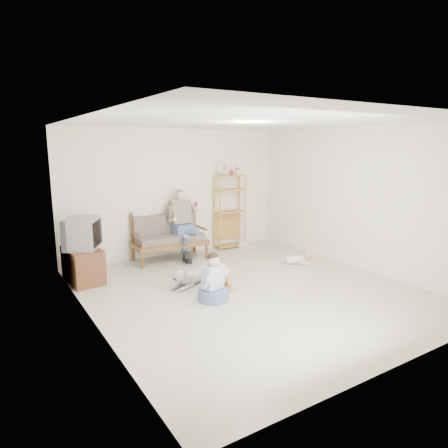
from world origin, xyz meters
TOP-DOWN VIEW (x-y plane):
  - floor at (0.00, 0.00)m, footprint 5.50×5.50m
  - ceiling at (0.00, 0.00)m, footprint 5.50×5.50m
  - wall_back at (0.00, 2.75)m, footprint 5.00×0.00m
  - wall_front at (0.00, -2.75)m, footprint 5.00×0.00m
  - wall_left at (-2.50, 0.00)m, footprint 0.00×5.50m
  - wall_right at (2.50, 0.00)m, footprint 0.00×5.50m
  - loveseat at (-0.36, 2.40)m, footprint 1.53×0.76m
  - man at (-0.08, 2.22)m, footprint 0.55×0.79m
  - etagere at (1.26, 2.55)m, footprint 0.75×0.33m
  - book_stack at (1.54, 2.46)m, footprint 0.23×0.19m
  - tv_stand at (-2.23, 1.88)m, footprint 0.57×0.94m
  - crt_tv at (-2.19, 1.87)m, footprint 0.76×0.81m
  - wall_outlet at (-1.25, 2.73)m, footprint 0.12×0.02m
  - golden_retriever at (-0.23, 0.59)m, footprint 0.64×1.34m
  - shaggy_dog at (-0.68, 0.75)m, footprint 1.10×0.62m
  - terrier at (1.71, 0.67)m, footprint 0.54×0.47m
  - child at (-0.73, -0.06)m, footprint 0.48×0.48m

SIDE VIEW (x-z plane):
  - floor at x=0.00m, z-range 0.00..0.00m
  - book_stack at x=1.54m, z-range 0.00..0.13m
  - terrier at x=1.71m, z-range -0.02..0.23m
  - shaggy_dog at x=-0.68m, z-range -0.03..0.32m
  - golden_retriever at x=-0.23m, z-range -0.04..0.38m
  - child at x=-0.73m, z-range -0.11..0.65m
  - wall_outlet at x=-1.25m, z-range 0.26..0.34m
  - tv_stand at x=-2.23m, z-range 0.00..0.60m
  - loveseat at x=-0.36m, z-range 0.01..0.96m
  - man at x=-0.08m, z-range 0.03..1.30m
  - crt_tv at x=-2.19m, z-range 0.60..1.13m
  - etagere at x=1.26m, z-range -0.12..1.86m
  - wall_left at x=-2.50m, z-range -1.40..4.10m
  - wall_right at x=2.50m, z-range -1.40..4.10m
  - wall_back at x=0.00m, z-range -1.15..3.85m
  - wall_front at x=0.00m, z-range -1.15..3.85m
  - ceiling at x=0.00m, z-range 2.70..2.70m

